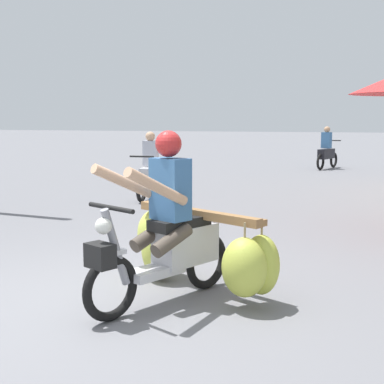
{
  "coord_description": "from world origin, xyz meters",
  "views": [
    {
      "loc": [
        2.27,
        -4.25,
        1.7
      ],
      "look_at": [
        0.73,
        1.32,
        0.9
      ],
      "focal_mm": 50.85,
      "sensor_mm": 36.0,
      "label": 1
    }
  ],
  "objects": [
    {
      "name": "ground_plane",
      "position": [
        0.0,
        0.0,
        0.0
      ],
      "size": [
        120.0,
        120.0,
        0.0
      ],
      "primitive_type": "plane",
      "color": "slate"
    },
    {
      "name": "motorbike_distant_ahead_left",
      "position": [
        -1.61,
        6.49,
        0.57
      ],
      "size": [
        0.5,
        1.62,
        1.4
      ],
      "color": "black",
      "rests_on": "ground"
    },
    {
      "name": "motorbike_main_loaded",
      "position": [
        0.85,
        0.6,
        0.51
      ],
      "size": [
        1.72,
        1.88,
        1.58
      ],
      "color": "black",
      "rests_on": "ground"
    },
    {
      "name": "motorbike_distant_ahead_right",
      "position": [
        1.78,
        14.21,
        0.57
      ],
      "size": [
        0.75,
        1.54,
        1.4
      ],
      "color": "black",
      "rests_on": "ground"
    }
  ]
}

